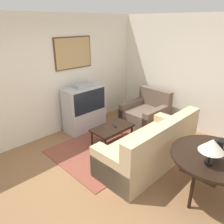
# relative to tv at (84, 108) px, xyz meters

# --- Properties ---
(ground_plane) EXTENTS (12.00, 12.00, 0.00)m
(ground_plane) POSITION_rel_tv_xyz_m (-0.71, -1.77, -0.56)
(ground_plane) COLOR #8E6642
(wall_back) EXTENTS (12.00, 0.10, 2.70)m
(wall_back) POSITION_rel_tv_xyz_m (-0.70, 0.36, 0.80)
(wall_back) COLOR silver
(wall_back) RESTS_ON ground_plane
(wall_right) EXTENTS (0.06, 12.00, 2.70)m
(wall_right) POSITION_rel_tv_xyz_m (1.92, -1.77, 0.79)
(wall_right) COLOR silver
(wall_right) RESTS_ON ground_plane
(area_rug) EXTENTS (2.36, 1.73, 0.01)m
(area_rug) POSITION_rel_tv_xyz_m (-0.14, -1.07, -0.55)
(area_rug) COLOR brown
(area_rug) RESTS_ON ground_plane
(tv) EXTENTS (1.00, 0.48, 1.18)m
(tv) POSITION_rel_tv_xyz_m (0.00, 0.00, 0.00)
(tv) COLOR #B7B7BC
(tv) RESTS_ON ground_plane
(couch) EXTENTS (2.11, 0.92, 0.95)m
(couch) POSITION_rel_tv_xyz_m (-0.03, -2.02, -0.23)
(couch) COLOR #CCB289
(couch) RESTS_ON ground_plane
(armchair) EXTENTS (1.01, 0.96, 0.89)m
(armchair) POSITION_rel_tv_xyz_m (1.29, -0.91, -0.27)
(armchair) COLOR brown
(armchair) RESTS_ON ground_plane
(coffee_table) EXTENTS (0.91, 0.52, 0.41)m
(coffee_table) POSITION_rel_tv_xyz_m (-0.03, -1.00, -0.20)
(coffee_table) COLOR black
(coffee_table) RESTS_ON ground_plane
(console_table) EXTENTS (1.23, 1.23, 0.74)m
(console_table) POSITION_rel_tv_xyz_m (-0.07, -3.15, 0.12)
(console_table) COLOR black
(console_table) RESTS_ON ground_plane
(table_lamp) EXTENTS (0.34, 0.34, 0.38)m
(table_lamp) POSITION_rel_tv_xyz_m (-0.32, -3.18, 0.46)
(table_lamp) COLOR black
(table_lamp) RESTS_ON console_table
(mantel_clock) EXTENTS (0.16, 0.10, 0.21)m
(mantel_clock) POSITION_rel_tv_xyz_m (0.06, -3.18, 0.28)
(mantel_clock) COLOR black
(mantel_clock) RESTS_ON console_table
(remote) EXTENTS (0.11, 0.16, 0.02)m
(remote) POSITION_rel_tv_xyz_m (0.03, -1.01, -0.14)
(remote) COLOR black
(remote) RESTS_ON coffee_table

